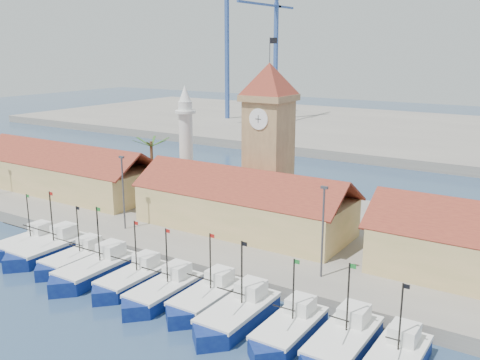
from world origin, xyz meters
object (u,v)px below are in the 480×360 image
Objects in this scene: clock_tower at (269,137)px; minaret at (186,141)px; boat_0 at (25,244)px; boat_5 at (162,293)px.

minaret is at bearing 172.39° from clock_tower.
minaret is at bearing 79.75° from boat_0.
boat_5 is 0.59× the size of minaret.
clock_tower is at bearing 49.47° from boat_0.
boat_5 is (21.84, -1.07, 0.03)m from boat_0.
boat_5 is at bearing -84.36° from clock_tower.
boat_0 is 32.02m from clock_tower.
minaret is at bearing 123.86° from boat_5.
boat_0 is at bearing -100.25° from minaret.
boat_5 is at bearing -56.14° from minaret.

